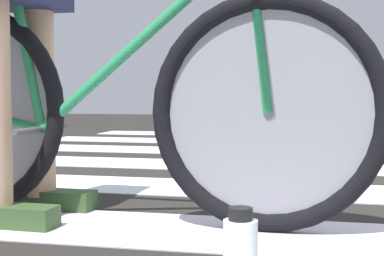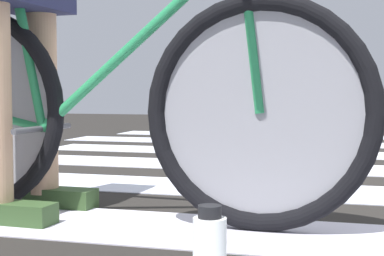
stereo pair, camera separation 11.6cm
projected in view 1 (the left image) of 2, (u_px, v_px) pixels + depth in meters
bicycle_1_of_2 at (106, 103)px, 1.86m from camera, size 1.74×0.52×0.93m
cyclist_1_of_2 at (17, 26)px, 1.92m from camera, size 0.33×0.42×0.98m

